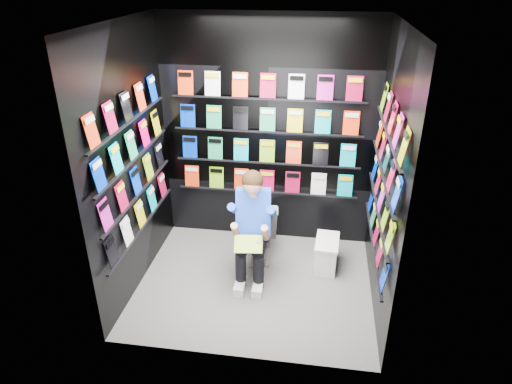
# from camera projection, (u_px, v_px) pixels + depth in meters

# --- Properties ---
(floor) EXTENTS (2.40, 2.40, 0.00)m
(floor) POSITION_uv_depth(u_px,v_px,m) (255.00, 284.00, 4.79)
(floor) COLOR #60605D
(floor) RESTS_ON ground
(ceiling) EXTENTS (2.40, 2.40, 0.00)m
(ceiling) POSITION_uv_depth(u_px,v_px,m) (254.00, 22.00, 3.63)
(ceiling) COLOR white
(ceiling) RESTS_ON floor
(wall_back) EXTENTS (2.40, 0.04, 2.60)m
(wall_back) POSITION_uv_depth(u_px,v_px,m) (268.00, 135.00, 5.09)
(wall_back) COLOR black
(wall_back) RESTS_ON floor
(wall_front) EXTENTS (2.40, 0.04, 2.60)m
(wall_front) POSITION_uv_depth(u_px,v_px,m) (234.00, 226.00, 3.32)
(wall_front) COLOR black
(wall_front) RESTS_ON floor
(wall_left) EXTENTS (0.04, 2.00, 2.60)m
(wall_left) POSITION_uv_depth(u_px,v_px,m) (131.00, 163.00, 4.36)
(wall_left) COLOR black
(wall_left) RESTS_ON floor
(wall_right) EXTENTS (0.04, 2.00, 2.60)m
(wall_right) POSITION_uv_depth(u_px,v_px,m) (388.00, 179.00, 4.05)
(wall_right) COLOR black
(wall_right) RESTS_ON floor
(comics_back) EXTENTS (2.10, 0.06, 1.37)m
(comics_back) POSITION_uv_depth(u_px,v_px,m) (267.00, 135.00, 5.06)
(comics_back) COLOR #F30068
(comics_back) RESTS_ON wall_back
(comics_left) EXTENTS (0.06, 1.70, 1.37)m
(comics_left) POSITION_uv_depth(u_px,v_px,m) (134.00, 163.00, 4.36)
(comics_left) COLOR #F30068
(comics_left) RESTS_ON wall_left
(comics_right) EXTENTS (0.06, 1.70, 1.37)m
(comics_right) POSITION_uv_depth(u_px,v_px,m) (384.00, 178.00, 4.05)
(comics_right) COLOR #F30068
(comics_right) RESTS_ON wall_right
(toilet) EXTENTS (0.50, 0.79, 0.73)m
(toilet) POSITION_uv_depth(u_px,v_px,m) (259.00, 225.00, 5.16)
(toilet) COLOR silver
(toilet) RESTS_ON floor
(longbox) EXTENTS (0.25, 0.42, 0.31)m
(longbox) POSITION_uv_depth(u_px,v_px,m) (326.00, 255.00, 5.00)
(longbox) COLOR white
(longbox) RESTS_ON floor
(longbox_lid) EXTENTS (0.27, 0.45, 0.03)m
(longbox_lid) POSITION_uv_depth(u_px,v_px,m) (327.00, 242.00, 4.93)
(longbox_lid) COLOR white
(longbox_lid) RESTS_ON longbox
(reader) EXTENTS (0.56, 0.75, 1.30)m
(reader) POSITION_uv_depth(u_px,v_px,m) (254.00, 212.00, 4.65)
(reader) COLOR blue
(reader) RESTS_ON toilet
(held_comic) EXTENTS (0.29, 0.19, 0.12)m
(held_comic) POSITION_uv_depth(u_px,v_px,m) (248.00, 244.00, 4.42)
(held_comic) COLOR #1AA01D
(held_comic) RESTS_ON reader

